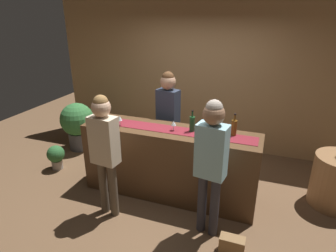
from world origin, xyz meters
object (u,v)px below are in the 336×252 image
wine_glass_mid_counter (120,119)px  potted_plant_tall (77,123)px  handbag (232,246)px  customer_sipping (211,156)px  wine_glass_near_customer (174,123)px  wine_bottle_green (192,124)px  potted_plant_small (56,156)px  wine_bottle_amber (234,127)px  customer_browsing (104,145)px  bartender (168,113)px

wine_glass_mid_counter → potted_plant_tall: 1.85m
handbag → customer_sipping: bearing=143.9°
wine_glass_mid_counter → customer_sipping: 1.51m
wine_glass_near_customer → potted_plant_tall: bearing=159.5°
wine_bottle_green → potted_plant_small: bearing=-179.3°
wine_glass_near_customer → handbag: 1.66m
customer_sipping → handbag: bearing=-27.1°
wine_bottle_amber → wine_glass_near_customer: wine_bottle_amber is taller
wine_bottle_green → potted_plant_small: wine_bottle_green is taller
customer_browsing → potted_plant_tall: customer_browsing is taller
potted_plant_small → wine_glass_near_customer: bearing=-0.9°
wine_glass_mid_counter → potted_plant_tall: wine_glass_mid_counter is taller
wine_bottle_amber → wine_glass_mid_counter: size_ratio=2.10×
customer_browsing → wine_bottle_amber: bearing=34.6°
bartender → customer_browsing: (-0.37, -1.28, -0.05)m
customer_sipping → customer_browsing: 1.32m
potted_plant_tall → potted_plant_small: size_ratio=2.17×
wine_bottle_green → customer_browsing: bearing=-141.1°
wine_bottle_green → potted_plant_tall: (-2.50, 0.78, -0.61)m
customer_browsing → handbag: (1.66, -0.15, -0.91)m
wine_glass_mid_counter → wine_bottle_green: bearing=8.0°
wine_glass_near_customer → bartender: 0.67m
wine_bottle_amber → potted_plant_tall: (-3.05, 0.73, -0.61)m
wine_bottle_amber → wine_bottle_green: bearing=-174.0°
wine_glass_near_customer → potted_plant_tall: (-2.26, 0.84, -0.60)m
wine_glass_mid_counter → customer_sipping: (1.42, -0.50, -0.09)m
handbag → wine_bottle_green: bearing=129.9°
bartender → potted_plant_tall: (-1.96, 0.25, -0.53)m
wine_bottle_green → wine_glass_near_customer: bearing=-166.0°
wine_glass_near_customer → wine_glass_mid_counter: 0.78m
bartender → wine_glass_mid_counter: bearing=66.6°
potted_plant_small → handbag: bearing=-15.4°
wine_glass_mid_counter → wine_glass_near_customer: bearing=6.1°
wine_glass_near_customer → customer_browsing: bearing=-134.7°
potted_plant_small → handbag: potted_plant_small is taller
customer_sipping → handbag: (0.34, -0.25, -0.95)m
wine_bottle_green → potted_plant_tall: bearing=162.6°
wine_bottle_amber → customer_browsing: bearing=-151.4°
wine_bottle_green → customer_sipping: customer_sipping is taller
wine_bottle_amber → wine_glass_near_customer: 0.80m
wine_bottle_green → handbag: wine_bottle_green is taller
wine_bottle_green → handbag: 1.56m
customer_sipping → potted_plant_tall: bearing=162.9°
wine_bottle_amber → handbag: wine_bottle_amber is taller
wine_bottle_green → wine_glass_near_customer: wine_bottle_green is taller
wine_bottle_amber → customer_sipping: 0.72m
wine_glass_near_customer → potted_plant_small: 2.32m
wine_bottle_green → wine_glass_mid_counter: wine_bottle_green is taller
wine_glass_near_customer → customer_browsing: (-0.67, -0.68, -0.12)m
wine_bottle_green → customer_sipping: bearing=-57.8°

